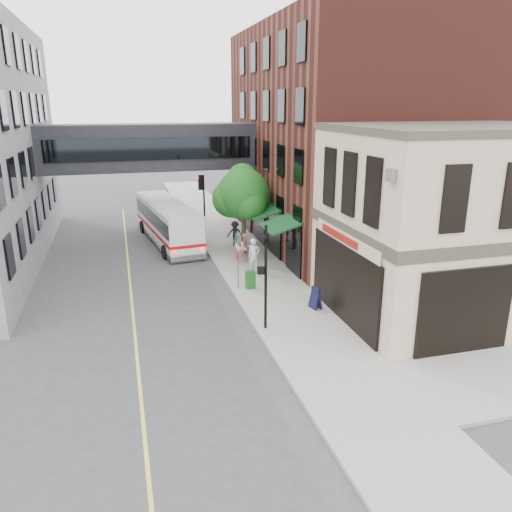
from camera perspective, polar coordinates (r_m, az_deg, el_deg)
ground at (r=19.74m, az=1.62°, el=-11.11°), size 120.00×120.00×0.00m
sidewalk_main at (r=32.77m, az=-2.16°, el=0.70°), size 4.00×60.00×0.15m
corner_building at (r=23.91m, az=21.30°, el=3.57°), size 10.19×8.12×8.45m
brick_building at (r=35.12m, az=10.43°, el=13.02°), size 13.76×18.00×14.00m
skyway_bridge at (r=34.80m, az=-12.08°, el=12.08°), size 14.00×3.18×3.00m
traffic_signal_near at (r=20.43m, az=1.04°, el=-1.00°), size 0.44×0.22×4.60m
traffic_signal_far at (r=34.57m, az=-6.21°, el=7.03°), size 0.53×0.28×4.50m
street_sign_pole at (r=25.36m, az=-2.11°, el=0.14°), size 0.08×0.75×3.00m
street_tree at (r=31.20m, az=-1.56°, el=7.10°), size 3.80×3.20×5.60m
lane_marking at (r=28.20m, az=-14.23°, el=-2.74°), size 0.12×40.00×0.01m
bus at (r=35.01m, az=-10.09°, el=4.01°), size 3.68×10.53×2.77m
pedestrian_a at (r=28.05m, az=-0.24°, el=0.07°), size 0.75×0.53×1.92m
pedestrian_b at (r=29.80m, az=-1.19°, el=0.94°), size 1.03×0.91×1.76m
pedestrian_c at (r=33.39m, az=-2.42°, el=2.61°), size 1.23×1.00×1.66m
newspaper_box at (r=25.73m, az=-0.64°, el=-2.71°), size 0.48×0.43×0.91m
sandwich_board at (r=23.39m, az=6.82°, el=-4.76°), size 0.49×0.64×1.03m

